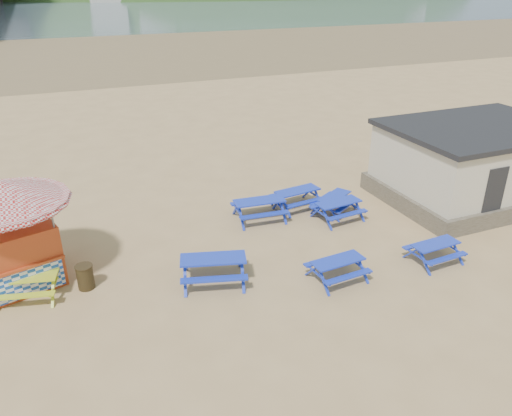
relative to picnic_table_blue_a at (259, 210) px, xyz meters
name	(u,v)px	position (x,y,z in m)	size (l,w,h in m)	color
ground	(251,256)	(-1.35, -2.47, -0.41)	(400.00, 400.00, 0.00)	tan
wet_sand	(86,50)	(-1.35, 52.53, -0.40)	(400.00, 400.00, 0.00)	olive
sea	(49,4)	(-1.35, 167.53, -0.40)	(400.00, 400.00, 0.00)	#42535F
picnic_table_blue_a	(259,210)	(0.00, 0.00, 0.00)	(2.07, 1.73, 0.81)	#0D3DB4
picnic_table_blue_b	(338,210)	(2.81, -1.17, -0.03)	(1.90, 1.59, 0.75)	#0D3DB4
picnic_table_blue_c	(334,203)	(3.05, -0.50, -0.06)	(2.09, 1.97, 0.69)	#0D3DB4
picnic_table_blue_d	(214,269)	(-3.00, -3.44, 0.01)	(2.37, 2.11, 0.84)	#0D3DB4
picnic_table_blue_e	(337,270)	(0.58, -4.83, -0.05)	(1.77, 1.47, 0.70)	#0D3DB4
picnic_table_blue_f	(434,252)	(4.10, -5.13, -0.06)	(1.70, 1.40, 0.68)	#0D3DB4
picnic_table_yellow	(28,286)	(-8.29, -2.13, -0.04)	(2.03, 1.78, 0.73)	gold
ice_cream_kiosk	(8,220)	(-8.52, -1.13, 1.72)	(4.64, 4.64, 3.37)	#A73B19
litter_bin	(85,277)	(-6.70, -2.28, -0.01)	(0.53, 0.53, 0.78)	#312512
amenity_block	(475,162)	(9.15, -1.47, 1.16)	(7.40, 5.40, 3.15)	#665B4C
headland_town	(244,16)	(88.65, 227.21, -10.31)	(264.00, 144.00, 108.00)	#2D4C1E
picnic_table_blue_g	(297,199)	(1.86, 0.42, -0.02)	(2.00, 1.69, 0.77)	#0D3DB4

